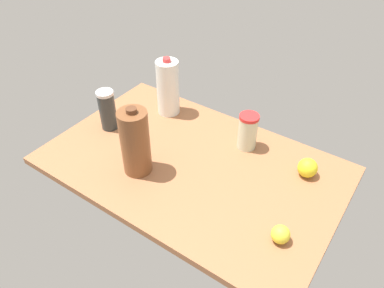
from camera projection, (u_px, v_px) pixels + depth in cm
name	position (u px, v px, depth cm)	size (l,w,h in cm)	color
countertop	(192.00, 165.00, 155.39)	(120.00, 76.00, 3.00)	#9D623E
milk_jug	(168.00, 88.00, 174.98)	(10.53, 10.53, 28.57)	white
chocolate_milk_jug	(135.00, 142.00, 142.73)	(11.34, 11.34, 29.44)	brown
tumbler_cup	(248.00, 131.00, 157.59)	(8.38, 8.38, 16.23)	beige
shaker_bottle	(107.00, 110.00, 167.53)	(7.69, 7.69, 19.03)	#2F3536
lemon_by_jug	(281.00, 234.00, 122.57)	(6.39, 6.39, 6.39)	yellow
lemon_loose	(308.00, 168.00, 146.36)	(7.78, 7.78, 7.78)	yellow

